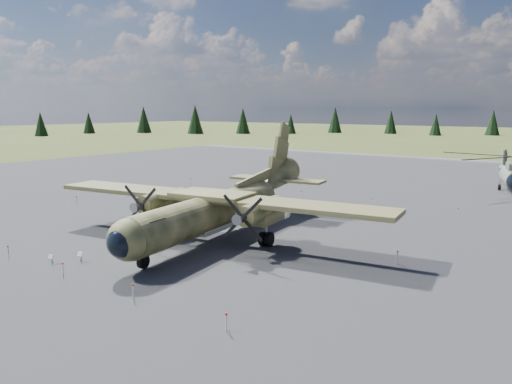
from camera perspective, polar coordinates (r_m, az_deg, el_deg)
The scene contains 7 objects.
ground at distance 40.67m, azimuth -6.56°, elevation -3.99°, with size 500.00×500.00×0.00m, color #4C5525.
apron at distance 48.31m, azimuth 1.49°, elevation -1.77°, with size 120.00×120.00×0.04m, color slate.
transport_plane at distance 36.79m, azimuth -4.22°, elevation -1.36°, with size 26.76×24.14×8.81m.
info_placard_left at distance 33.38m, azimuth -22.36°, elevation -6.94°, with size 0.41×0.21×0.62m.
info_placard_right at distance 33.16m, azimuth -19.43°, elevation -6.80°, with size 0.43×0.19×0.67m.
barrier_fence at distance 40.81m, azimuth -7.13°, elevation -3.22°, with size 33.12×29.62×0.85m.
treeline at distance 42.77m, azimuth -3.29°, elevation 3.24°, with size 330.84×337.83×10.98m.
Camera 1 is at (26.89, -29.01, 9.46)m, focal length 35.00 mm.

